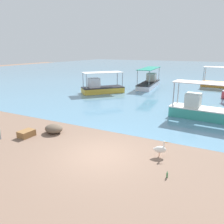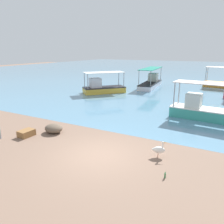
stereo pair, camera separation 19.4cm
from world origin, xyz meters
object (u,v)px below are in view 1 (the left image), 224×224
object	(u,v)px
glass_bottle	(167,175)
fishing_boat_far_right	(149,82)
net_pile	(54,129)
cargo_crate	(26,134)
fishing_boat_far_left	(208,111)
pelican	(160,149)
fishing_boat_near_left	(222,83)
fishing_boat_center	(101,87)

from	to	relation	value
glass_bottle	fishing_boat_far_right	bearing A→B (deg)	109.65
fishing_boat_far_right	net_pile	xyz separation A→B (m)	(0.14, -18.92, -0.34)
cargo_crate	fishing_boat_far_left	bearing A→B (deg)	42.58
pelican	cargo_crate	distance (m)	7.58
fishing_boat_near_left	glass_bottle	size ratio (longest dim) A/B	17.73
fishing_boat_far_right	cargo_crate	xyz separation A→B (m)	(-0.86, -20.11, -0.42)
fishing_boat_far_right	glass_bottle	xyz separation A→B (m)	(7.36, -20.61, -0.50)
fishing_boat_near_left	net_pile	size ratio (longest dim) A/B	4.28
fishing_boat_center	glass_bottle	bearing A→B (deg)	-51.85
fishing_boat_center	fishing_boat_near_left	distance (m)	16.25
fishing_boat_near_left	glass_bottle	xyz separation A→B (m)	(-1.33, -24.59, -0.52)
fishing_boat_far_left	fishing_boat_center	distance (m)	12.85
fishing_boat_far_left	fishing_boat_far_right	bearing A→B (deg)	124.56
fishing_boat_near_left	net_pile	distance (m)	24.45
fishing_boat_near_left	pelican	bearing A→B (deg)	-95.09
pelican	cargo_crate	world-z (taller)	pelican
fishing_boat_center	net_pile	bearing A→B (deg)	-73.01
pelican	glass_bottle	bearing A→B (deg)	-65.81
fishing_boat_far_right	fishing_boat_near_left	bearing A→B (deg)	24.62
cargo_crate	glass_bottle	world-z (taller)	cargo_crate
pelican	net_pile	bearing A→B (deg)	179.24
fishing_boat_far_right	net_pile	bearing A→B (deg)	-89.57
fishing_boat_center	fishing_boat_far_right	bearing A→B (deg)	61.51
fishing_boat_near_left	net_pile	bearing A→B (deg)	-110.46
fishing_boat_far_right	fishing_boat_near_left	world-z (taller)	fishing_boat_near_left
fishing_boat_far_right	pelican	xyz separation A→B (m)	(6.64, -19.01, -0.23)
pelican	net_pile	size ratio (longest dim) A/B	0.72
net_pile	fishing_boat_center	bearing A→B (deg)	106.99
fishing_boat_far_left	fishing_boat_center	world-z (taller)	fishing_boat_far_left
fishing_boat_far_left	cargo_crate	size ratio (longest dim) A/B	6.59
fishing_boat_near_left	net_pile	xyz separation A→B (m)	(-8.55, -22.91, -0.36)
fishing_boat_near_left	glass_bottle	world-z (taller)	fishing_boat_near_left
cargo_crate	fishing_boat_center	bearing A→B (deg)	101.54
net_pile	cargo_crate	size ratio (longest dim) A/B	1.29
fishing_boat_center	pelican	xyz separation A→B (m)	(10.25, -12.36, -0.26)
cargo_crate	glass_bottle	distance (m)	8.23
fishing_boat_far_right	fishing_boat_near_left	distance (m)	9.56
fishing_boat_far_left	glass_bottle	bearing A→B (deg)	-95.14
fishing_boat_far_right	glass_bottle	distance (m)	21.89
pelican	fishing_boat_far_left	bearing A→B (deg)	78.14
fishing_boat_far_left	glass_bottle	xyz separation A→B (m)	(-0.79, -8.78, -0.54)
fishing_boat_far_left	pelican	world-z (taller)	fishing_boat_far_left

